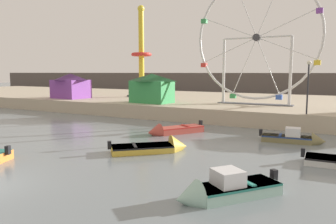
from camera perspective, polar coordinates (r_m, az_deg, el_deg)
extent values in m
cube|color=#B7A88E|center=(40.09, 10.17, 1.39)|extent=(110.00, 23.75, 1.33)
cube|color=#564C47|center=(61.51, 16.87, 4.54)|extent=(140.00, 3.00, 4.40)
cube|color=black|center=(17.81, 22.67, -6.58)|extent=(0.21, 0.25, 0.44)
cube|color=gold|center=(18.54, -4.60, -6.45)|extent=(3.54, 3.41, 0.39)
cube|color=black|center=(18.50, -4.60, -5.98)|extent=(3.53, 3.40, 0.08)
cone|color=gold|center=(18.99, 1.93, -6.11)|extent=(1.65, 1.68, 1.41)
cube|color=black|center=(18.29, -10.27, -5.74)|extent=(0.31, 0.31, 0.44)
cube|color=black|center=(18.43, -5.93, -5.82)|extent=(0.97, 1.04, 0.06)
cube|color=black|center=(18.36, -26.36, -6.03)|extent=(0.27, 0.30, 0.44)
cube|color=#B24238|center=(24.28, 2.17, -3.12)|extent=(2.91, 3.62, 0.48)
cube|color=#B2231E|center=(24.25, 2.17, -2.65)|extent=(2.91, 3.60, 0.08)
cone|color=#B24238|center=(23.23, -2.50, -3.58)|extent=(1.51, 1.44, 1.18)
cube|color=black|center=(25.22, 5.77, -1.96)|extent=(0.31, 0.30, 0.44)
cube|color=#B2231E|center=(24.46, 3.05, -2.41)|extent=(0.98, 0.70, 0.06)
cube|color=olive|center=(22.46, 20.11, -4.46)|extent=(3.14, 1.46, 0.41)
cube|color=navy|center=(22.43, 20.12, -4.04)|extent=(3.11, 1.47, 0.08)
cone|color=olive|center=(22.47, 25.00, -4.69)|extent=(0.94, 1.17, 1.08)
cube|color=black|center=(22.52, 16.02, -3.45)|extent=(0.22, 0.26, 0.44)
cube|color=silver|center=(22.36, 21.13, -3.30)|extent=(1.00, 1.00, 0.55)
cube|color=navy|center=(22.43, 19.16, -3.82)|extent=(0.26, 0.98, 0.06)
cube|color=#93BCAD|center=(12.42, 12.01, -13.25)|extent=(2.95, 3.27, 0.46)
cube|color=#237566|center=(12.36, 12.03, -12.43)|extent=(2.94, 3.26, 0.08)
cone|color=#93BCAD|center=(11.45, 3.44, -14.89)|extent=(1.47, 1.42, 1.18)
cube|color=black|center=(13.32, 18.14, -10.52)|extent=(0.31, 0.31, 0.44)
cube|color=silver|center=(12.04, 10.49, -11.28)|extent=(1.37, 1.36, 0.57)
cube|color=#237566|center=(12.56, 13.56, -11.82)|extent=(0.93, 0.78, 0.06)
torus|color=silver|center=(33.45, 15.33, 12.54)|extent=(12.13, 0.24, 12.13)
cylinder|color=#38383D|center=(33.45, 15.33, 12.54)|extent=(0.70, 0.50, 0.70)
cylinder|color=silver|center=(34.10, 10.72, 10.59)|extent=(5.50, 0.08, 2.40)
cube|color=red|center=(34.98, 6.36, 8.20)|extent=(0.56, 0.48, 0.44)
cylinder|color=silver|center=(33.56, 13.32, 7.86)|extent=(2.30, 0.08, 5.54)
cube|color=#33934C|center=(33.96, 11.37, 2.77)|extent=(0.56, 0.48, 0.44)
cylinder|color=silver|center=(33.03, 17.16, 7.79)|extent=(2.40, 0.08, 5.50)
cube|color=#3356B7|center=(32.89, 18.96, 2.47)|extent=(0.56, 0.48, 0.44)
cylinder|color=silver|center=(32.81, 20.04, 10.53)|extent=(5.54, 0.08, 2.30)
cube|color=yellow|center=(32.43, 24.79, 7.90)|extent=(0.56, 0.48, 0.44)
cylinder|color=silver|center=(33.05, 20.17, 14.47)|extent=(5.50, 0.08, 2.40)
cube|color=purple|center=(32.87, 25.13, 15.84)|extent=(0.56, 0.48, 0.44)
cylinder|color=silver|center=(33.60, 17.42, 17.20)|extent=(2.30, 0.08, 5.54)
cylinder|color=silver|center=(34.12, 13.50, 17.12)|extent=(2.40, 0.08, 5.50)
cylinder|color=silver|center=(34.33, 10.77, 14.38)|extent=(5.54, 0.08, 2.30)
cube|color=#33934C|center=(35.39, 6.40, 15.59)|extent=(0.56, 0.48, 0.44)
cylinder|color=silver|center=(34.20, 9.78, 7.06)|extent=(0.28, 0.28, 6.55)
cylinder|color=silver|center=(32.66, 20.77, 6.72)|extent=(0.28, 0.28, 6.55)
cylinder|color=silver|center=(33.45, 15.33, 12.54)|extent=(6.54, 0.18, 0.18)
cube|color=#4C4C51|center=(33.42, 14.98, 1.38)|extent=(7.34, 1.20, 0.08)
cylinder|color=gold|center=(42.95, -4.71, 10.05)|extent=(0.70, 0.70, 10.97)
torus|color=red|center=(42.95, -4.71, 10.06)|extent=(2.64, 2.64, 0.44)
sphere|color=yellow|center=(43.65, -4.79, 17.66)|extent=(0.90, 0.90, 0.90)
cube|color=#4C4C51|center=(42.99, -4.64, 2.90)|extent=(2.80, 2.80, 0.24)
cube|color=#33934C|center=(34.06, -2.87, 3.56)|extent=(4.29, 2.91, 2.27)
pyramid|color=#1C512A|center=(34.01, -2.89, 6.10)|extent=(4.71, 3.21, 0.80)
cube|color=purple|center=(41.87, -16.74, 3.90)|extent=(4.30, 3.46, 2.26)
pyramid|color=#462156|center=(41.83, -16.81, 5.96)|extent=(4.73, 3.81, 0.80)
cylinder|color=#2D2D33|center=(26.62, 23.37, 3.64)|extent=(0.12, 0.12, 3.76)
sphere|color=#F2EACC|center=(26.60, 23.58, 7.98)|extent=(0.32, 0.32, 0.32)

